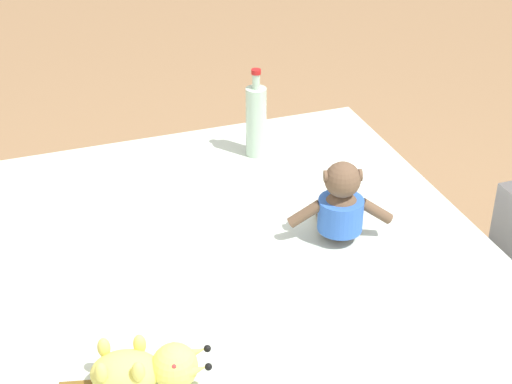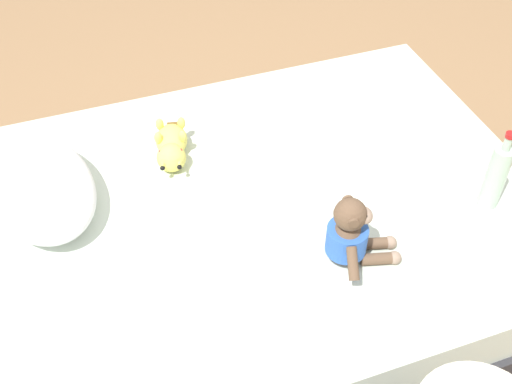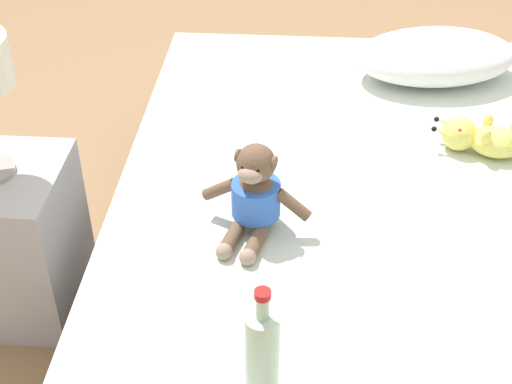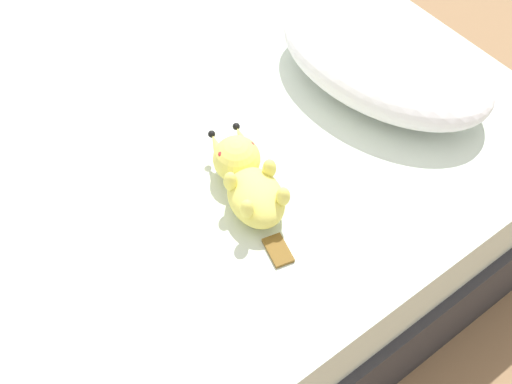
{
  "view_description": "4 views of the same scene",
  "coord_description": "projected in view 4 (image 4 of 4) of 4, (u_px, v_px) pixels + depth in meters",
  "views": [
    {
      "loc": [
        0.52,
        1.48,
        1.68
      ],
      "look_at": [
        -0.11,
        -0.29,
        0.56
      ],
      "focal_mm": 57.13,
      "sensor_mm": 36.0,
      "label": 1
    },
    {
      "loc": [
        -1.39,
        0.5,
        1.95
      ],
      "look_at": [
        0.0,
        0.0,
        0.49
      ],
      "focal_mm": 45.47,
      "sensor_mm": 36.0,
      "label": 2
    },
    {
      "loc": [
        -0.2,
        -1.59,
        1.61
      ],
      "look_at": [
        -0.3,
        -0.17,
        0.54
      ],
      "focal_mm": 51.12,
      "sensor_mm": 36.0,
      "label": 3
    },
    {
      "loc": [
        1.01,
        -0.31,
        1.57
      ],
      "look_at": [
        0.35,
        0.19,
        0.5
      ],
      "focal_mm": 47.69,
      "sensor_mm": 36.0,
      "label": 4
    }
  ],
  "objects": [
    {
      "name": "bed",
      "position": [
        108.0,
        209.0,
        1.67
      ],
      "size": [
        1.42,
        1.94,
        0.44
      ],
      "color": "#2D2D33",
      "rests_on": "ground_plane"
    },
    {
      "name": "pillow",
      "position": [
        385.0,
        59.0,
        1.56
      ],
      "size": [
        0.59,
        0.43,
        0.15
      ],
      "color": "white",
      "rests_on": "bed"
    },
    {
      "name": "plush_yellow_creature",
      "position": [
        248.0,
        180.0,
        1.38
      ],
      "size": [
        0.33,
        0.16,
        0.1
      ],
      "color": "#EAE066",
      "rests_on": "bed"
    },
    {
      "name": "ground_plane",
      "position": [
        122.0,
        256.0,
        1.85
      ],
      "size": [
        16.0,
        16.0,
        0.0
      ],
      "primitive_type": "plane",
      "color": "#93704C"
    }
  ]
}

